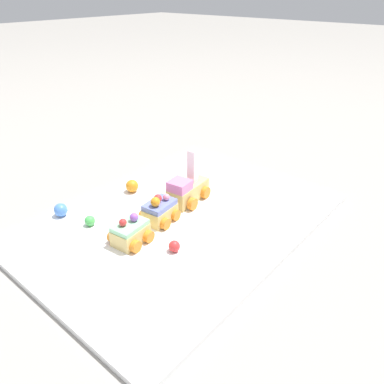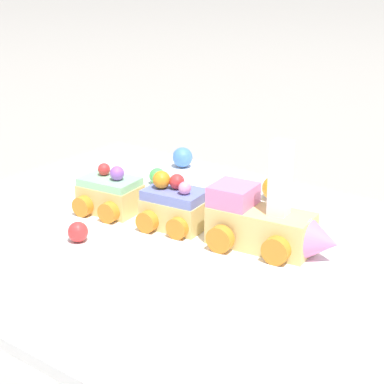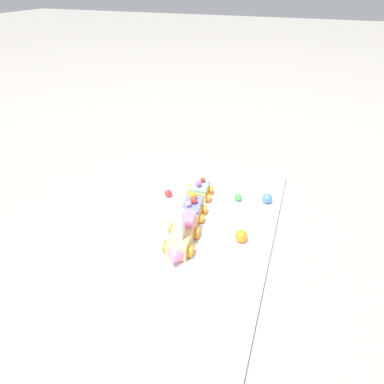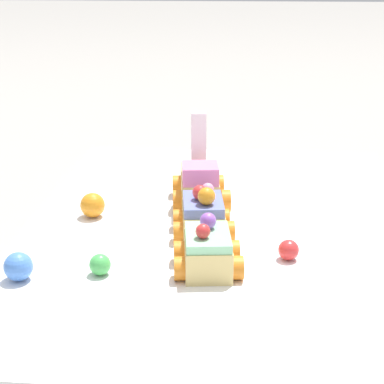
{
  "view_description": "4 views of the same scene",
  "coord_description": "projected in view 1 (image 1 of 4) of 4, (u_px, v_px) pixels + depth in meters",
  "views": [
    {
      "loc": [
        -0.49,
        -0.46,
        0.45
      ],
      "look_at": [
        0.01,
        -0.02,
        0.08
      ],
      "focal_mm": 35.0,
      "sensor_mm": 36.0,
      "label": 1
    },
    {
      "loc": [
        0.38,
        -0.49,
        0.3
      ],
      "look_at": [
        -0.01,
        0.02,
        0.06
      ],
      "focal_mm": 60.0,
      "sensor_mm": 36.0,
      "label": 2
    },
    {
      "loc": [
        0.53,
        0.23,
        0.52
      ],
      "look_at": [
        -0.05,
        0.02,
        0.08
      ],
      "focal_mm": 28.0,
      "sensor_mm": 36.0,
      "label": 3
    },
    {
      "loc": [
        -0.71,
        -0.02,
        0.31
      ],
      "look_at": [
        -0.03,
        0.04,
        0.06
      ],
      "focal_mm": 60.0,
      "sensor_mm": 36.0,
      "label": 4
    }
  ],
  "objects": [
    {
      "name": "cake_train_locomotive",
      "position": [
        190.0,
        188.0,
        0.86
      ],
      "size": [
        0.14,
        0.08,
        0.12
      ],
      "rotation": [
        0.0,
        0.0,
        0.12
      ],
      "color": "#E5C675",
      "rests_on": "display_board"
    },
    {
      "name": "gumball_blue",
      "position": [
        61.0,
        210.0,
        0.8
      ],
      "size": [
        0.03,
        0.03,
        0.03
      ],
      "primitive_type": "sphere",
      "color": "#4C84E0",
      "rests_on": "display_board"
    },
    {
      "name": "cake_car_mint",
      "position": [
        131.0,
        233.0,
        0.71
      ],
      "size": [
        0.07,
        0.07,
        0.06
      ],
      "rotation": [
        0.0,
        0.0,
        0.12
      ],
      "color": "#E5C675",
      "rests_on": "display_board"
    },
    {
      "name": "gumball_green",
      "position": [
        90.0,
        221.0,
        0.77
      ],
      "size": [
        0.02,
        0.02,
        0.02
      ],
      "primitive_type": "sphere",
      "color": "#4CBC56",
      "rests_on": "display_board"
    },
    {
      "name": "display_board",
      "position": [
        180.0,
        220.0,
        0.8
      ],
      "size": [
        0.64,
        0.47,
        0.01
      ],
      "primitive_type": "cube",
      "color": "white",
      "rests_on": "ground_plane"
    },
    {
      "name": "cake_car_blueberry",
      "position": [
        160.0,
        211.0,
        0.78
      ],
      "size": [
        0.07,
        0.07,
        0.06
      ],
      "rotation": [
        0.0,
        0.0,
        0.12
      ],
      "color": "#E5C675",
      "rests_on": "display_board"
    },
    {
      "name": "gumball_red",
      "position": [
        174.0,
        246.0,
        0.69
      ],
      "size": [
        0.02,
        0.02,
        0.02
      ],
      "primitive_type": "sphere",
      "color": "red",
      "rests_on": "display_board"
    },
    {
      "name": "gumball_orange",
      "position": [
        132.0,
        186.0,
        0.89
      ],
      "size": [
        0.03,
        0.03,
        0.03
      ],
      "primitive_type": "sphere",
      "color": "orange",
      "rests_on": "display_board"
    },
    {
      "name": "ground_plane",
      "position": [
        180.0,
        222.0,
        0.8
      ],
      "size": [
        10.0,
        10.0,
        0.0
      ],
      "primitive_type": "plane",
      "color": "gray"
    }
  ]
}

